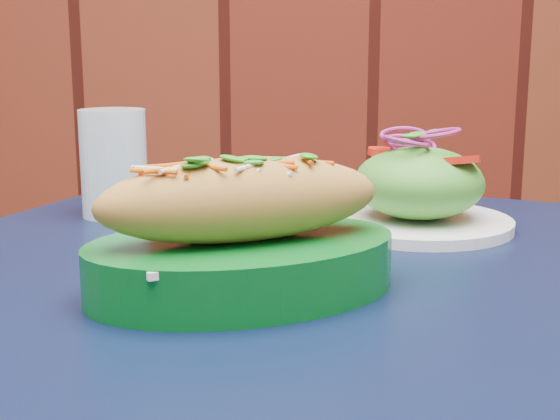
{
  "coord_description": "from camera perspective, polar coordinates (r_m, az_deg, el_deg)",
  "views": [
    {
      "loc": [
        0.19,
        0.87,
        0.95
      ],
      "look_at": [
        0.18,
        1.54,
        0.81
      ],
      "focal_mm": 50.0,
      "sensor_mm": 36.0,
      "label": 1
    }
  ],
  "objects": [
    {
      "name": "salad_plate",
      "position": [
        0.89,
        10.09,
        1.44
      ],
      "size": [
        0.21,
        0.21,
        0.12
      ],
      "rotation": [
        0.0,
        0.0,
        0.04
      ],
      "color": "white",
      "rests_on": "cafe_table"
    },
    {
      "name": "water_glass",
      "position": [
        0.96,
        -12.06,
        3.37
      ],
      "size": [
        0.08,
        0.08,
        0.13
      ],
      "primitive_type": "cylinder",
      "color": "silver",
      "rests_on": "cafe_table"
    },
    {
      "name": "banh_mi_basket",
      "position": [
        0.64,
        -2.77,
        -1.93
      ],
      "size": [
        0.31,
        0.26,
        0.12
      ],
      "rotation": [
        0.0,
        0.0,
        0.4
      ],
      "color": "#08581A",
      "rests_on": "cafe_table"
    },
    {
      "name": "cafe_table",
      "position": [
        0.77,
        1.19,
        -10.1
      ],
      "size": [
        1.04,
        1.04,
        0.75
      ],
      "rotation": [
        0.0,
        0.0,
        -0.38
      ],
      "color": "black",
      "rests_on": "ground"
    }
  ]
}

